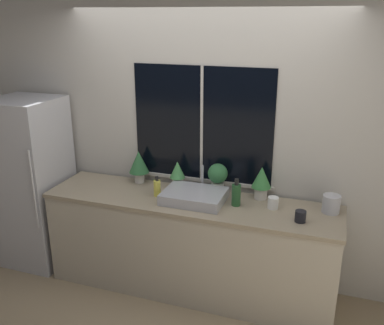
# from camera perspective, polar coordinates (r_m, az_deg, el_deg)

# --- Properties ---
(ground_plane) EXTENTS (14.00, 14.00, 0.00)m
(ground_plane) POSITION_cam_1_polar(r_m,az_deg,el_deg) (3.99, -1.84, -18.61)
(ground_plane) COLOR #937F60
(wall_back) EXTENTS (8.00, 0.09, 2.70)m
(wall_back) POSITION_cam_1_polar(r_m,az_deg,el_deg) (3.95, 1.47, 3.12)
(wall_back) COLOR #BCB7AD
(wall_back) RESTS_ON ground_plane
(wall_left) EXTENTS (0.06, 7.00, 2.70)m
(wall_left) POSITION_cam_1_polar(r_m,az_deg,el_deg) (5.70, -18.22, 7.16)
(wall_left) COLOR #BCB7AD
(wall_left) RESTS_ON ground_plane
(counter) EXTENTS (2.61, 0.63, 0.90)m
(counter) POSITION_cam_1_polar(r_m,az_deg,el_deg) (3.97, -0.31, -10.91)
(counter) COLOR #B2A893
(counter) RESTS_ON ground_plane
(refrigerator) EXTENTS (0.63, 0.64, 1.69)m
(refrigerator) POSITION_cam_1_polar(r_m,az_deg,el_deg) (4.57, -20.52, -2.52)
(refrigerator) COLOR #B7B7BC
(refrigerator) RESTS_ON ground_plane
(sink) EXTENTS (0.53, 0.46, 0.25)m
(sink) POSITION_cam_1_polar(r_m,az_deg,el_deg) (3.73, 0.31, -4.48)
(sink) COLOR #ADADB2
(sink) RESTS_ON counter
(potted_plant_far_left) EXTENTS (0.19, 0.19, 0.31)m
(potted_plant_far_left) POSITION_cam_1_polar(r_m,az_deg,el_deg) (4.12, -7.10, -0.13)
(potted_plant_far_left) COLOR silver
(potted_plant_far_left) RESTS_ON counter
(potted_plant_center_left) EXTENTS (0.14, 0.14, 0.26)m
(potted_plant_center_left) POSITION_cam_1_polar(r_m,az_deg,el_deg) (3.98, -1.95, -1.35)
(potted_plant_center_left) COLOR silver
(potted_plant_center_left) RESTS_ON counter
(potted_plant_center_right) EXTENTS (0.18, 0.18, 0.28)m
(potted_plant_center_right) POSITION_cam_1_polar(r_m,az_deg,el_deg) (3.86, 3.44, -1.82)
(potted_plant_center_right) COLOR silver
(potted_plant_center_right) RESTS_ON counter
(potted_plant_far_right) EXTENTS (0.17, 0.17, 0.30)m
(potted_plant_far_right) POSITION_cam_1_polar(r_m,az_deg,el_deg) (3.78, 9.25, -2.35)
(potted_plant_far_right) COLOR silver
(potted_plant_far_right) RESTS_ON counter
(soap_bottle) EXTENTS (0.06, 0.06, 0.19)m
(soap_bottle) POSITION_cam_1_polar(r_m,az_deg,el_deg) (3.83, -4.67, -3.38)
(soap_bottle) COLOR #DBD14C
(soap_bottle) RESTS_ON counter
(bottle_tall) EXTENTS (0.08, 0.08, 0.24)m
(bottle_tall) POSITION_cam_1_polar(r_m,az_deg,el_deg) (3.64, 5.91, -4.25)
(bottle_tall) COLOR #235128
(bottle_tall) RESTS_ON counter
(mug_black) EXTENTS (0.09, 0.09, 0.09)m
(mug_black) POSITION_cam_1_polar(r_m,az_deg,el_deg) (3.48, 14.26, -6.97)
(mug_black) COLOR black
(mug_black) RESTS_ON counter
(mug_white) EXTENTS (0.09, 0.09, 0.10)m
(mug_white) POSITION_cam_1_polar(r_m,az_deg,el_deg) (3.65, 10.76, -5.30)
(mug_white) COLOR white
(mug_white) RESTS_ON counter
(kettle) EXTENTS (0.14, 0.14, 0.17)m
(kettle) POSITION_cam_1_polar(r_m,az_deg,el_deg) (3.69, 18.08, -5.18)
(kettle) COLOR #B2B2B7
(kettle) RESTS_ON counter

